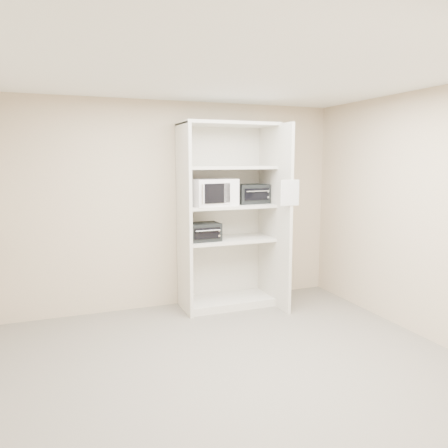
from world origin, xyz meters
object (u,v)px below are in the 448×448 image
object	(u,v)px
shelving_unit	(231,222)
microwave	(212,192)
toaster_oven_upper	(250,194)
toaster_oven_lower	(203,232)

from	to	relation	value
shelving_unit	microwave	bearing A→B (deg)	-171.27
shelving_unit	toaster_oven_upper	xyz separation A→B (m)	(0.29, 0.02, 0.37)
microwave	toaster_oven_upper	distance (m)	0.57
toaster_oven_upper	toaster_oven_lower	bearing A→B (deg)	179.96
microwave	toaster_oven_lower	distance (m)	0.52
toaster_oven_lower	shelving_unit	bearing A→B (deg)	6.57
shelving_unit	toaster_oven_upper	world-z (taller)	shelving_unit
shelving_unit	microwave	distance (m)	0.50
shelving_unit	microwave	world-z (taller)	shelving_unit
toaster_oven_upper	toaster_oven_lower	world-z (taller)	toaster_oven_upper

